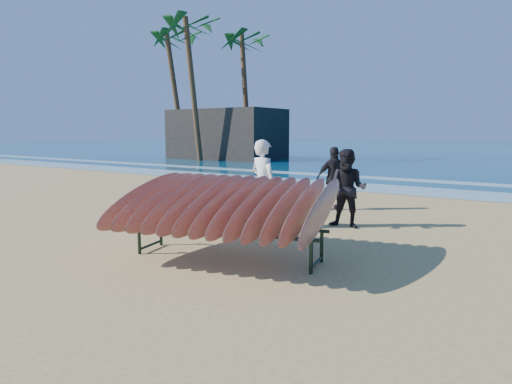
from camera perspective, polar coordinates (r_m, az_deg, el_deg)
ground at (r=7.87m, az=-3.34°, el=-7.51°), size 120.00×120.00×0.00m
foam_near at (r=16.77m, az=18.18°, el=0.23°), size 160.00×160.00×0.00m
foam_far at (r=20.14m, az=21.03°, el=1.27°), size 160.00×160.00×0.00m
surfboard_rack at (r=7.33m, az=-3.63°, el=-1.53°), size 3.68×3.29×1.42m
person_white at (r=9.70m, az=0.92°, el=1.02°), size 0.77×0.59×1.88m
person_dark_a at (r=9.87m, az=11.41°, el=0.41°), size 0.89×0.74×1.68m
person_dark_b at (r=12.12m, az=9.78°, el=1.70°), size 0.98×0.96×1.65m
building at (r=34.38m, az=-3.73°, el=7.21°), size 8.21×4.56×3.65m
palm_left at (r=32.09m, az=-8.02°, el=19.48°), size 5.20×5.20×9.59m
palm_mid at (r=34.47m, az=-1.35°, el=17.99°), size 5.20×5.20×9.16m
palm_right at (r=35.21m, az=-10.16°, el=18.01°), size 5.20×5.20×9.35m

